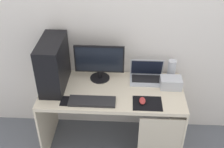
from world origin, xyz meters
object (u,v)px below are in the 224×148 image
monitor (99,62)px  keyboard (92,101)px  speaker (171,69)px  mouse_left (142,101)px  cell_phone (65,101)px  pc_tower (53,64)px  laptop (146,76)px  projector (171,83)px

monitor → keyboard: (-0.04, -0.37, -0.18)m
speaker → mouse_left: bearing=-126.3°
speaker → cell_phone: (-0.99, -0.43, -0.09)m
pc_tower → laptop: 0.91m
pc_tower → laptop: bearing=8.9°
speaker → laptop: bearing=-170.9°
monitor → keyboard: bearing=-95.7°
pc_tower → mouse_left: 0.89m
monitor → speaker: size_ratio=2.42×
laptop → cell_phone: size_ratio=2.52×
projector → mouse_left: projector is taller
laptop → keyboard: (-0.50, -0.39, -0.03)m
laptop → keyboard: bearing=-142.4°
pc_tower → cell_phone: bearing=-61.9°
laptop → speaker: bearing=9.1°
speaker → projector: (-0.02, -0.16, -0.05)m
speaker → keyboard: bearing=-150.3°
laptop → cell_phone: (-0.75, -0.39, -0.04)m
pc_tower → projector: bearing=0.9°
monitor → mouse_left: (0.41, -0.35, -0.17)m
monitor → speaker: monitor is taller
laptop → mouse_left: (-0.05, -0.37, -0.02)m
projector → cell_phone: projector is taller
monitor → cell_phone: bearing=-127.6°
monitor → speaker: bearing=4.5°
monitor → mouse_left: 0.57m
projector → cell_phone: bearing=-164.8°
cell_phone → pc_tower: bearing=118.1°
projector → keyboard: (-0.73, -0.27, -0.04)m
keyboard → pc_tower: bearing=146.9°
cell_phone → speaker: bearing=23.2°
speaker → keyboard: 0.86m
pc_tower → cell_phone: (0.13, -0.25, -0.23)m
laptop → mouse_left: 0.37m
monitor → mouse_left: bearing=-40.4°
mouse_left → keyboard: bearing=-177.4°
monitor → projector: 0.71m
monitor → laptop: size_ratio=1.46×
laptop → cell_phone: 0.84m
laptop → keyboard: size_ratio=0.78×
mouse_left → monitor: bearing=139.6°
projector → cell_phone: 1.01m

